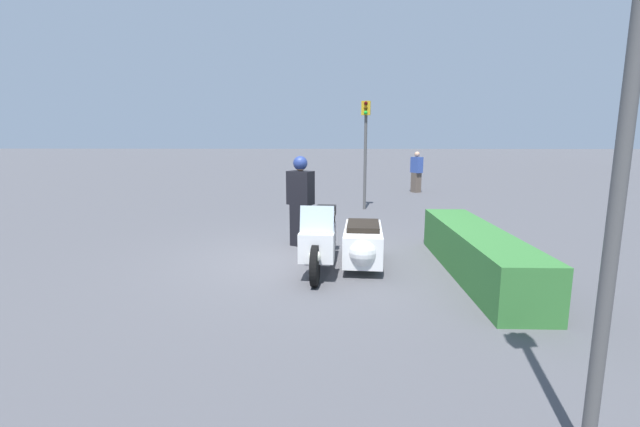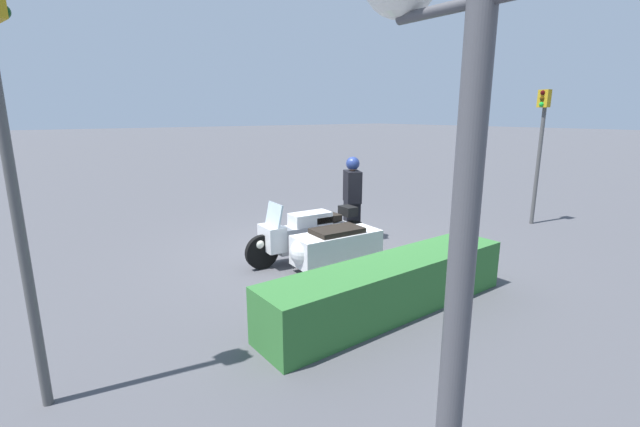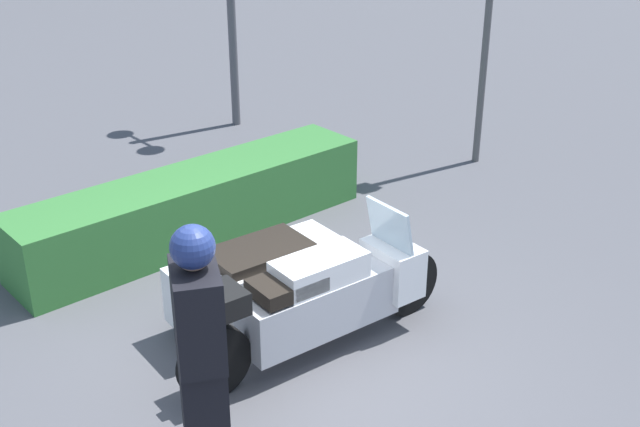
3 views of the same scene
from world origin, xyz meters
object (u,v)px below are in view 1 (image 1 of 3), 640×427
hedge_bush_curbside (476,252)px  pedestrian_bystander (416,172)px  officer_rider (301,199)px  traffic_light_near (627,83)px  traffic_light_far (365,139)px  police_motorcycle (345,241)px

hedge_bush_curbside → pedestrian_bystander: pedestrian_bystander is taller
officer_rider → traffic_light_near: 6.38m
pedestrian_bystander → traffic_light_far: bearing=33.4°
hedge_bush_curbside → police_motorcycle: bearing=-99.1°
hedge_bush_curbside → traffic_light_near: size_ratio=1.05×
traffic_light_far → pedestrian_bystander: (-4.21, 2.35, -1.31)m
hedge_bush_curbside → traffic_light_far: (-6.26, -1.30, 1.75)m
hedge_bush_curbside → traffic_light_far: bearing=-168.3°
police_motorcycle → officer_rider: 1.76m
police_motorcycle → traffic_light_near: traffic_light_near is taller
traffic_light_far → pedestrian_bystander: 4.99m
officer_rider → traffic_light_far: traffic_light_far is taller
hedge_bush_curbside → pedestrian_bystander: bearing=174.2°
officer_rider → police_motorcycle: bearing=-123.2°
police_motorcycle → officer_rider: (-1.47, -0.84, 0.49)m
traffic_light_near → pedestrian_bystander: bearing=-17.8°
officer_rider → pedestrian_bystander: (-8.67, 3.95, -0.14)m
police_motorcycle → officer_rider: bearing=-146.1°
officer_rider → traffic_light_far: 4.88m
pedestrian_bystander → police_motorcycle: bearing=45.5°
hedge_bush_curbside → traffic_light_near: bearing=-8.1°
traffic_light_near → traffic_light_far: 10.24m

